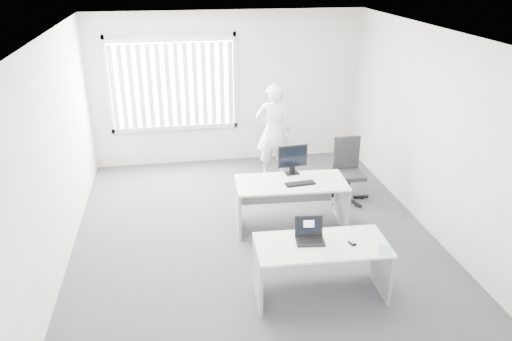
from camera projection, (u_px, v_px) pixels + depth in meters
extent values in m
plane|color=#515158|center=(255.00, 237.00, 7.05)|extent=(6.00, 6.00, 0.00)
cube|color=silver|center=(228.00, 89.00, 9.21)|extent=(5.00, 0.02, 2.80)
cube|color=silver|center=(321.00, 279.00, 3.78)|extent=(5.00, 0.02, 2.80)
cube|color=silver|center=(54.00, 156.00, 6.11)|extent=(0.02, 6.00, 2.80)
cube|color=silver|center=(433.00, 133.00, 6.89)|extent=(0.02, 6.00, 2.80)
cube|color=silver|center=(255.00, 34.00, 5.95)|extent=(5.00, 6.00, 0.02)
cube|color=#B9B9B4|center=(173.00, 83.00, 8.96)|extent=(2.32, 0.06, 1.76)
cube|color=white|center=(322.00, 245.00, 5.61)|extent=(1.52, 0.76, 0.03)
cube|color=#99999C|center=(258.00, 275.00, 5.66)|extent=(0.06, 0.65, 0.65)
cube|color=#99999C|center=(381.00, 266.00, 5.83)|extent=(0.06, 0.65, 0.65)
cube|color=white|center=(291.00, 183.00, 7.07)|extent=(1.60, 0.81, 0.03)
cube|color=#99999C|center=(238.00, 208.00, 7.13)|extent=(0.07, 0.68, 0.68)
cube|color=#99999C|center=(342.00, 202.00, 7.30)|extent=(0.07, 0.68, 0.68)
cylinder|color=black|center=(347.00, 198.00, 8.11)|extent=(0.59, 0.59, 0.08)
cylinder|color=black|center=(348.00, 187.00, 8.04)|extent=(0.07, 0.07, 0.44)
cube|color=black|center=(349.00, 175.00, 7.95)|extent=(0.45, 0.45, 0.07)
cube|color=black|center=(346.00, 152.00, 8.01)|extent=(0.43, 0.07, 0.53)
imported|color=silver|center=(274.00, 131.00, 8.68)|extent=(0.67, 0.49, 1.70)
cube|color=white|center=(357.00, 248.00, 5.52)|extent=(0.31, 0.22, 0.00)
cube|color=white|center=(385.00, 250.00, 5.47)|extent=(0.20, 0.23, 0.01)
cube|color=black|center=(300.00, 184.00, 6.98)|extent=(0.43, 0.18, 0.02)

